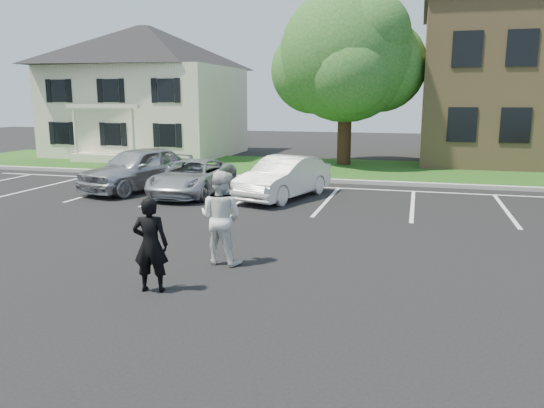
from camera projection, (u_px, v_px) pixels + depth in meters
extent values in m
plane|color=black|center=(258.00, 277.00, 10.31)|extent=(90.00, 90.00, 0.00)
cube|color=gray|center=(343.00, 181.00, 21.64)|extent=(40.00, 0.30, 0.15)
cube|color=#274E1B|center=(355.00, 170.00, 25.43)|extent=(44.00, 8.00, 0.08)
cube|color=silver|center=(44.00, 186.00, 20.79)|extent=(0.12, 5.20, 0.01)
cube|color=silver|center=(107.00, 190.00, 20.06)|extent=(0.12, 5.20, 0.01)
cube|color=silver|center=(175.00, 193.00, 19.33)|extent=(0.12, 5.20, 0.01)
cube|color=silver|center=(248.00, 197.00, 18.60)|extent=(0.12, 5.20, 0.01)
cube|color=silver|center=(327.00, 201.00, 17.87)|extent=(0.12, 5.20, 0.01)
cube|color=silver|center=(413.00, 205.00, 17.15)|extent=(0.12, 5.20, 0.01)
cube|color=silver|center=(506.00, 210.00, 16.42)|extent=(0.12, 5.20, 0.01)
cube|color=silver|center=(375.00, 190.00, 20.06)|extent=(34.00, 0.12, 0.01)
cube|color=beige|center=(148.00, 112.00, 32.09)|extent=(10.00, 8.00, 5.20)
pyramid|color=black|center=(145.00, 47.00, 31.34)|extent=(10.30, 8.24, 2.40)
cube|color=beige|center=(112.00, 158.00, 28.49)|extent=(4.00, 1.60, 0.50)
cylinder|color=beige|center=(76.00, 138.00, 28.15)|extent=(0.18, 0.18, 2.70)
cylinder|color=beige|center=(133.00, 139.00, 27.26)|extent=(0.18, 0.18, 2.70)
cube|color=beige|center=(102.00, 106.00, 27.38)|extent=(4.20, 0.25, 0.20)
cube|color=black|center=(113.00, 134.00, 28.51)|extent=(0.90, 0.06, 1.20)
cube|color=black|center=(111.00, 91.00, 28.05)|extent=(0.90, 0.06, 1.20)
cube|color=black|center=(102.00, 134.00, 28.67)|extent=(0.32, 0.05, 1.25)
cube|color=black|center=(124.00, 135.00, 28.34)|extent=(0.32, 0.05, 1.25)
cube|color=black|center=(462.00, 125.00, 24.68)|extent=(1.30, 0.06, 1.60)
cube|color=black|center=(467.00, 49.00, 24.01)|extent=(1.30, 0.06, 1.60)
cube|color=black|center=(515.00, 125.00, 24.08)|extent=(1.30, 0.06, 1.60)
cube|color=black|center=(522.00, 48.00, 23.41)|extent=(1.30, 0.06, 1.60)
cylinder|color=black|center=(344.00, 134.00, 26.95)|extent=(0.70, 0.70, 3.20)
sphere|color=#1C531C|center=(346.00, 55.00, 26.19)|extent=(6.60, 6.60, 6.60)
sphere|color=#1C531C|center=(380.00, 66.00, 26.53)|extent=(4.60, 4.60, 4.60)
sphere|color=#1C531C|center=(314.00, 71.00, 27.14)|extent=(4.40, 4.40, 4.40)
sphere|color=#1C531C|center=(350.00, 72.00, 24.84)|extent=(4.00, 4.00, 4.00)
sphere|color=#1C531C|center=(339.00, 52.00, 27.80)|extent=(4.20, 4.20, 4.20)
sphere|color=#1C531C|center=(370.00, 33.00, 24.85)|extent=(3.80, 3.80, 3.80)
imported|color=black|center=(151.00, 245.00, 9.39)|extent=(0.70, 0.54, 1.72)
imported|color=white|center=(221.00, 217.00, 10.99)|extent=(1.07, 0.89, 1.96)
imported|color=#AEAEB2|center=(139.00, 168.00, 19.90)|extent=(3.26, 5.16, 1.64)
imported|color=#AEB0B5|center=(193.00, 177.00, 19.02)|extent=(2.12, 4.50, 1.24)
imported|color=silver|center=(284.00, 178.00, 18.28)|extent=(2.71, 4.59, 1.43)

